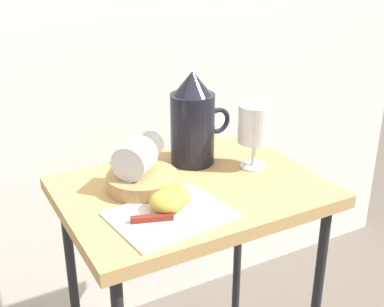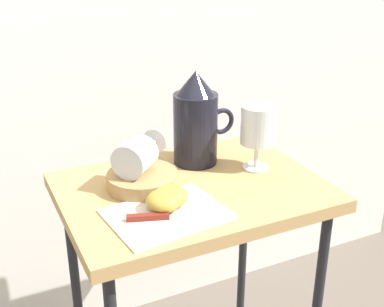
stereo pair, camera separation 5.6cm
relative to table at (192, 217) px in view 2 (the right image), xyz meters
name	(u,v)px [view 2 (the right image)]	position (x,y,z in m)	size (l,w,h in m)	color
curtain_drape	(116,52)	(0.00, 0.52, 0.28)	(2.40, 0.03, 1.88)	silver
table	(192,217)	(0.00, 0.00, 0.00)	(0.58, 0.43, 0.74)	tan
linen_napkin	(167,214)	(-0.10, -0.10, 0.08)	(0.23, 0.18, 0.00)	silver
basket_tray	(143,180)	(-0.10, 0.04, 0.10)	(0.16, 0.16, 0.04)	#AD8451
pitcher	(196,126)	(0.07, 0.12, 0.17)	(0.16, 0.11, 0.23)	black
wine_glass_upright	(258,128)	(0.18, 0.02, 0.18)	(0.08, 0.08, 0.16)	silver
wine_glass_tipped_near	(136,157)	(-0.11, 0.05, 0.16)	(0.15, 0.15, 0.08)	silver
apple_half_left	(164,201)	(-0.10, -0.08, 0.11)	(0.07, 0.07, 0.04)	#B29938
apple_half_right	(171,196)	(-0.08, -0.07, 0.11)	(0.07, 0.07, 0.04)	#B29938
knife	(165,217)	(-0.11, -0.11, 0.09)	(0.21, 0.08, 0.01)	silver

